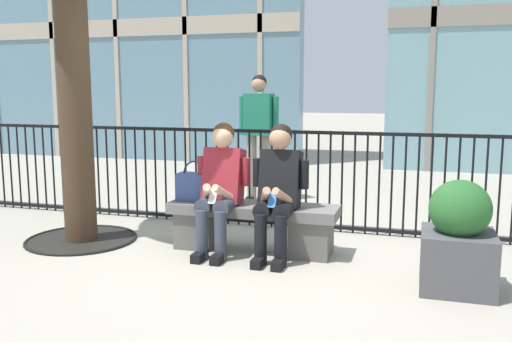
{
  "coord_description": "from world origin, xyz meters",
  "views": [
    {
      "loc": [
        1.48,
        -4.79,
        1.52
      ],
      "look_at": [
        0.0,
        0.1,
        0.75
      ],
      "focal_mm": 38.29,
      "sensor_mm": 36.0,
      "label": 1
    }
  ],
  "objects_px": {
    "handbag_on_bench": "(195,186)",
    "seated_person_companion": "(278,187)",
    "seated_person_with_phone": "(220,184)",
    "planter": "(458,240)",
    "bystander_at_railing": "(259,128)",
    "stone_bench": "(253,223)"
  },
  "relations": [
    {
      "from": "seated_person_with_phone",
      "to": "seated_person_companion",
      "type": "height_order",
      "value": "same"
    },
    {
      "from": "bystander_at_railing",
      "to": "planter",
      "type": "relative_size",
      "value": 2.01
    },
    {
      "from": "seated_person_companion",
      "to": "planter",
      "type": "xyz_separation_m",
      "value": [
        1.51,
        -0.39,
        -0.26
      ]
    },
    {
      "from": "stone_bench",
      "to": "bystander_at_railing",
      "type": "bearing_deg",
      "value": 105.16
    },
    {
      "from": "seated_person_with_phone",
      "to": "seated_person_companion",
      "type": "distance_m",
      "value": 0.55
    },
    {
      "from": "handbag_on_bench",
      "to": "bystander_at_railing",
      "type": "height_order",
      "value": "bystander_at_railing"
    },
    {
      "from": "seated_person_with_phone",
      "to": "handbag_on_bench",
      "type": "distance_m",
      "value": 0.33
    },
    {
      "from": "bystander_at_railing",
      "to": "seated_person_with_phone",
      "type": "bearing_deg",
      "value": -81.89
    },
    {
      "from": "handbag_on_bench",
      "to": "bystander_at_railing",
      "type": "xyz_separation_m",
      "value": [
        -0.04,
        2.3,
        0.41
      ]
    },
    {
      "from": "seated_person_companion",
      "to": "seated_person_with_phone",
      "type": "bearing_deg",
      "value": 180.0
    },
    {
      "from": "handbag_on_bench",
      "to": "seated_person_companion",
      "type": "bearing_deg",
      "value": -7.9
    },
    {
      "from": "bystander_at_railing",
      "to": "seated_person_companion",
      "type": "bearing_deg",
      "value": -69.67
    },
    {
      "from": "seated_person_with_phone",
      "to": "bystander_at_railing",
      "type": "relative_size",
      "value": 0.71
    },
    {
      "from": "bystander_at_railing",
      "to": "stone_bench",
      "type": "bearing_deg",
      "value": -74.84
    },
    {
      "from": "stone_bench",
      "to": "seated_person_with_phone",
      "type": "bearing_deg",
      "value": -154.96
    },
    {
      "from": "seated_person_with_phone",
      "to": "planter",
      "type": "relative_size",
      "value": 1.43
    },
    {
      "from": "bystander_at_railing",
      "to": "handbag_on_bench",
      "type": "bearing_deg",
      "value": -89.0
    },
    {
      "from": "seated_person_companion",
      "to": "planter",
      "type": "bearing_deg",
      "value": -14.63
    },
    {
      "from": "handbag_on_bench",
      "to": "planter",
      "type": "relative_size",
      "value": 0.46
    },
    {
      "from": "seated_person_companion",
      "to": "bystander_at_railing",
      "type": "bearing_deg",
      "value": 110.33
    },
    {
      "from": "seated_person_with_phone",
      "to": "planter",
      "type": "xyz_separation_m",
      "value": [
        2.06,
        -0.39,
        -0.26
      ]
    },
    {
      "from": "seated_person_with_phone",
      "to": "handbag_on_bench",
      "type": "xyz_separation_m",
      "value": [
        -0.3,
        0.12,
        -0.06
      ]
    }
  ]
}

